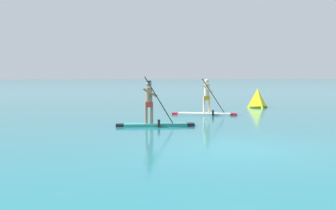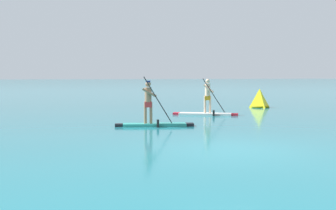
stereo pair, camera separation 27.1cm
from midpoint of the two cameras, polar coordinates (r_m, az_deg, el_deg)
ground at (r=11.95m, az=8.76°, el=-5.58°), size 440.00×440.00×0.00m
paddleboarder_mid_center at (r=16.95m, az=-1.52°, el=-1.37°), size 3.02×1.08×1.94m
paddleboarder_far_right at (r=21.89m, az=5.32°, el=-0.31°), size 3.03×1.94×1.86m
race_marker_buoy at (r=27.44m, az=11.97°, el=0.74°), size 1.20×1.20×1.15m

